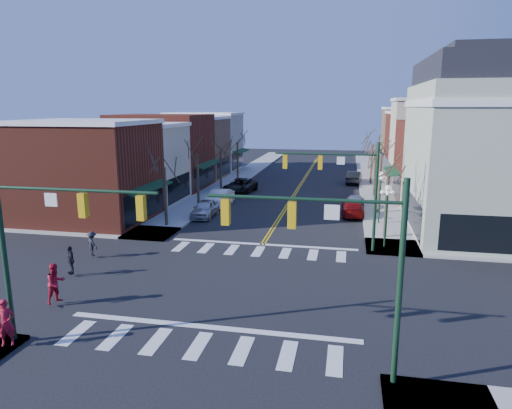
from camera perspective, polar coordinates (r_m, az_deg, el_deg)
The scene contains 36 objects.
ground at distance 24.59m, azimuth -2.57°, elevation -10.26°, with size 160.00×160.00×0.00m, color black.
sidewalk_left at distance 45.37m, azimuth -7.21°, elevation 0.23°, with size 3.50×70.00×0.15m, color #9E9B93.
sidewalk_right at distance 43.17m, azimuth 15.39°, elevation -0.73°, with size 3.50×70.00×0.15m, color #9E9B93.
bldg_left_brick_a at distance 40.18m, azimuth -20.35°, elevation 3.71°, with size 10.00×8.50×8.00m, color maroon.
bldg_left_stucco_a at distance 46.91m, azimuth -15.39°, elevation 4.83°, with size 10.00×7.00×7.50m, color #BBB49A.
bldg_left_brick_b at distance 54.08m, azimuth -11.62°, elevation 6.46°, with size 10.00×9.00×8.50m, color maroon.
bldg_left_tan at distance 61.75m, azimuth -8.62°, elevation 6.92°, with size 10.00×7.50×7.80m, color #8B6D4C.
bldg_left_stucco_b at distance 69.05m, azimuth -6.42°, elevation 7.69°, with size 10.00×8.00×8.20m, color #BBB49A.
bldg_right_brick_a at distance 49.11m, azimuth 23.12°, elevation 4.89°, with size 10.00×8.50×8.00m, color maroon.
bldg_right_stucco at distance 56.59m, azimuth 21.67°, elevation 6.87°, with size 10.00×7.00×10.00m, color #BBB49A.
bldg_right_brick_b at distance 64.02m, azimuth 20.48°, elevation 6.80°, with size 10.00×8.00×8.50m, color maroon.
bldg_right_tan at distance 71.90m, azimuth 19.53°, elevation 7.57°, with size 10.00×8.00×9.00m, color #8B6D4C.
victorian_corner at distance 38.24m, azimuth 28.23°, elevation 6.65°, with size 12.25×14.25×13.30m.
traffic_mast_near_left at distance 18.96m, azimuth -24.95°, elevation -3.24°, with size 6.60×0.28×7.20m.
traffic_mast_near_right at distance 15.36m, azimuth 10.88°, elevation -5.73°, with size 6.60×0.28×7.20m.
traffic_mast_far_right at distance 29.81m, azimuth 11.27°, elevation 2.92°, with size 6.60×0.28×7.20m.
lamppost_corner at distance 31.32m, azimuth 16.01°, elevation -0.14°, with size 0.36×0.36×4.33m.
lamppost_midblock at distance 37.68m, azimuth 15.28°, elevation 1.92°, with size 0.36×0.36×4.33m.
tree_left_a at distance 36.55m, azimuth -11.26°, elevation 0.88°, with size 0.24×0.24×4.76m, color #382B21.
tree_left_b at distance 43.89m, azimuth -7.27°, elevation 3.07°, with size 0.24×0.24×5.04m, color #382B21.
tree_left_c at distance 51.48m, azimuth -4.43°, elevation 4.19°, with size 0.24×0.24×4.55m, color #382B21.
tree_left_d at distance 59.13m, azimuth -2.31°, elevation 5.41°, with size 0.24×0.24×4.90m, color #382B21.
tree_right_a at distance 33.91m, azimuth 15.97°, elevation -0.35°, with size 0.24×0.24×4.62m, color #382B21.
tree_right_b at distance 41.69m, azimuth 15.19°, elevation 2.36°, with size 0.24×0.24×5.18m, color #382B21.
tree_right_c at distance 49.61m, azimuth 14.63°, elevation 3.69°, with size 0.24×0.24×4.83m, color #382B21.
tree_right_d at distance 57.53m, azimuth 14.23°, elevation 4.90°, with size 0.24×0.24×4.97m, color #382B21.
car_left_near at distance 39.66m, azimuth -6.41°, elevation -0.51°, with size 1.72×4.28×1.46m, color #AEAFB3.
car_left_mid at distance 43.90m, azimuth -4.61°, elevation 0.81°, with size 1.64×4.70×1.55m, color white.
car_left_far at distance 50.34m, azimuth -2.00°, elevation 2.33°, with size 2.64×5.73×1.59m, color black.
car_right_near at distance 40.76m, azimuth 11.98°, elevation -0.44°, with size 1.90×4.67×1.35m, color maroon.
car_right_mid at distance 43.51m, azimuth 12.30°, elevation 0.36°, with size 1.64×4.08×1.39m, color #A3A4A8.
car_right_far at distance 58.00m, azimuth 12.16°, elevation 3.34°, with size 1.63×4.68×1.54m, color black.
pedestrian_red_a at distance 20.86m, azimuth -28.80°, elevation -12.83°, with size 0.69×0.45×1.88m, color #AA1226.
pedestrian_red_b at distance 24.03m, azimuth -23.75°, elevation -8.99°, with size 0.95×0.74×1.95m, color #B11227.
pedestrian_dark_a at distance 27.76m, azimuth -22.18°, elevation -6.43°, with size 0.95×0.39×1.61m, color black.
pedestrian_dark_b at distance 30.56m, azimuth -19.80°, elevation -4.62°, with size 1.01×0.58×1.57m, color black.
Camera 1 is at (5.57, -22.04, 9.36)m, focal length 32.00 mm.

